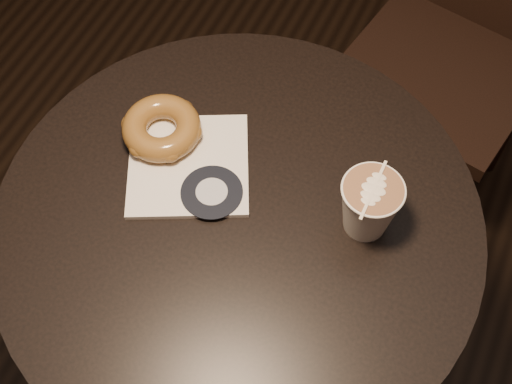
% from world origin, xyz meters
% --- Properties ---
extents(cafe_table, '(0.70, 0.70, 0.75)m').
position_xyz_m(cafe_table, '(0.00, 0.00, 0.55)').
color(cafe_table, black).
rests_on(cafe_table, ground).
extents(chair, '(0.45, 0.45, 0.98)m').
position_xyz_m(chair, '(0.18, 0.75, 0.55)').
color(chair, black).
rests_on(chair, ground).
extents(pastry_bag, '(0.23, 0.23, 0.01)m').
position_xyz_m(pastry_bag, '(-0.10, 0.05, 0.75)').
color(pastry_bag, white).
rests_on(pastry_bag, cafe_table).
extents(doughnut, '(0.12, 0.12, 0.04)m').
position_xyz_m(doughnut, '(-0.16, 0.08, 0.78)').
color(doughnut, brown).
rests_on(doughnut, pastry_bag).
extents(latte_cup, '(0.09, 0.09, 0.10)m').
position_xyz_m(latte_cup, '(0.17, 0.07, 0.80)').
color(latte_cup, silver).
rests_on(latte_cup, cafe_table).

